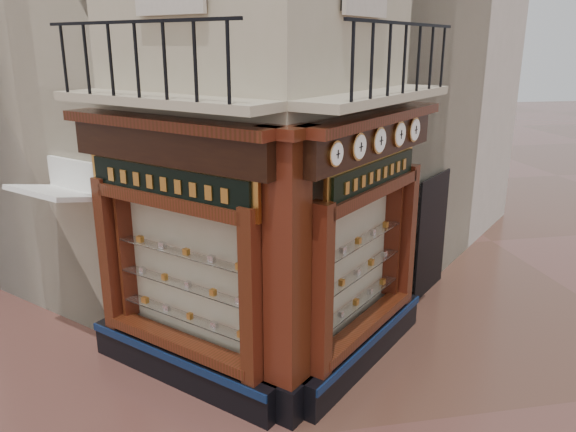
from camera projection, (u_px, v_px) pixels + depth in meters
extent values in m
cube|color=beige|center=(123.00, 18.00, 13.36)|extent=(11.31, 11.31, 11.00)
cube|color=beige|center=(325.00, 19.00, 14.23)|extent=(11.31, 11.31, 11.00)
cube|color=black|center=(181.00, 366.00, 8.41)|extent=(2.72, 2.72, 0.55)
cube|color=#0C1C3D|center=(171.00, 359.00, 8.20)|extent=(2.50, 2.50, 0.12)
cube|color=#3A1A0A|center=(253.00, 297.00, 7.21)|extent=(0.37, 0.37, 2.45)
cube|color=#3A1A0A|center=(111.00, 254.00, 8.73)|extent=(0.37, 0.37, 2.45)
cube|color=#FFEDC1|center=(191.00, 268.00, 8.24)|extent=(1.80, 1.80, 2.10)
cube|color=black|center=(168.00, 146.00, 7.45)|extent=(2.69, 2.69, 0.50)
cube|color=#3A1A0A|center=(162.00, 123.00, 7.31)|extent=(2.86, 2.86, 0.14)
cube|color=black|center=(364.00, 348.00, 8.91)|extent=(2.72, 2.72, 0.55)
cube|color=#0C1C3D|center=(376.00, 339.00, 8.75)|extent=(2.50, 2.50, 0.12)
cube|color=#3A1A0A|center=(320.00, 292.00, 7.37)|extent=(0.37, 0.37, 2.45)
cube|color=#3A1A0A|center=(405.00, 235.00, 9.58)|extent=(0.37, 0.37, 2.45)
cube|color=#FFEDC1|center=(349.00, 257.00, 8.66)|extent=(1.80, 1.80, 2.10)
cube|color=black|center=(372.00, 140.00, 7.95)|extent=(2.69, 2.69, 0.50)
cube|color=#3A1A0A|center=(378.00, 118.00, 7.82)|extent=(2.86, 2.86, 0.14)
cube|color=black|center=(287.00, 396.00, 7.68)|extent=(0.78, 0.78, 0.55)
cube|color=#3A1A0A|center=(287.00, 266.00, 7.12)|extent=(0.64, 0.64, 3.50)
cube|color=#3A1A0A|center=(287.00, 131.00, 6.62)|extent=(0.85, 0.85, 0.14)
cube|color=#B9AA90|center=(160.00, 101.00, 7.21)|extent=(2.97, 2.97, 0.12)
cube|color=black|center=(134.00, 22.00, 6.67)|extent=(2.36, 2.36, 0.04)
cube|color=#B9AA90|center=(380.00, 97.00, 7.73)|extent=(2.97, 2.97, 0.12)
cube|color=black|center=(407.00, 24.00, 7.27)|extent=(2.36, 2.36, 0.04)
cylinder|color=#BE883F|center=(335.00, 154.00, 6.81)|extent=(0.26, 0.26, 0.32)
cylinder|color=white|center=(337.00, 154.00, 6.79)|extent=(0.21, 0.21, 0.28)
cube|color=black|center=(338.00, 154.00, 6.78)|extent=(0.02, 0.02, 0.11)
cube|color=black|center=(338.00, 154.00, 6.78)|extent=(0.07, 0.07, 0.01)
cylinder|color=#BE883F|center=(358.00, 147.00, 7.28)|extent=(0.29, 0.29, 0.36)
cylinder|color=white|center=(360.00, 147.00, 7.27)|extent=(0.24, 0.24, 0.31)
cube|color=black|center=(361.00, 147.00, 7.26)|extent=(0.02, 0.02, 0.12)
cube|color=black|center=(361.00, 147.00, 7.26)|extent=(0.07, 0.07, 0.01)
cylinder|color=#BE883F|center=(378.00, 140.00, 7.76)|extent=(0.30, 0.30, 0.38)
cylinder|color=white|center=(380.00, 141.00, 7.74)|extent=(0.24, 0.24, 0.33)
cube|color=black|center=(381.00, 141.00, 7.73)|extent=(0.02, 0.02, 0.13)
cube|color=black|center=(381.00, 141.00, 7.73)|extent=(0.08, 0.08, 0.01)
cylinder|color=#BE883F|center=(399.00, 134.00, 8.30)|extent=(0.31, 0.31, 0.39)
cylinder|color=white|center=(401.00, 134.00, 8.28)|extent=(0.25, 0.25, 0.33)
cube|color=black|center=(402.00, 134.00, 8.27)|extent=(0.02, 0.02, 0.13)
cube|color=black|center=(402.00, 134.00, 8.27)|extent=(0.08, 0.08, 0.01)
cylinder|color=#BE883F|center=(414.00, 130.00, 8.74)|extent=(0.31, 0.31, 0.39)
cylinder|color=white|center=(415.00, 130.00, 8.73)|extent=(0.25, 0.25, 0.33)
cube|color=black|center=(416.00, 130.00, 8.72)|extent=(0.02, 0.02, 0.13)
cube|color=black|center=(416.00, 130.00, 8.72)|extent=(0.08, 0.08, 0.01)
cube|color=gold|center=(168.00, 183.00, 7.57)|extent=(2.24, 2.24, 0.60)
cube|color=black|center=(166.00, 184.00, 7.54)|extent=(2.09, 2.09, 0.45)
cube|color=gold|center=(373.00, 174.00, 8.08)|extent=(1.95, 1.95, 0.52)
cube|color=black|center=(376.00, 175.00, 8.05)|extent=(1.81, 1.81, 0.39)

